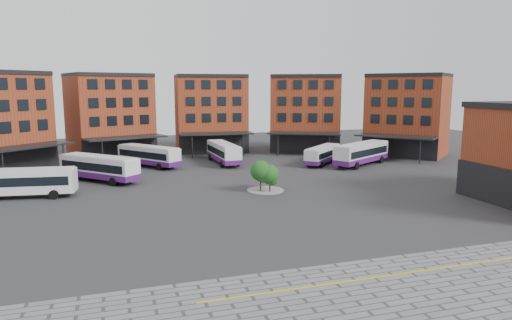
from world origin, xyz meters
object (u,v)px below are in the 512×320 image
object	(u,v)px
bus_a	(21,181)
bus_f	(362,153)
tree_island	(266,175)
bus_d	(223,152)
bus_e	(323,154)
bus_b	(99,168)
bus_c	(149,155)

from	to	relation	value
bus_a	bus_f	bearing A→B (deg)	-73.10
bus_a	bus_f	xyz separation A→B (m)	(47.37, 7.68, -0.02)
tree_island	bus_d	xyz separation A→B (m)	(-0.03, 21.39, -0.25)
bus_d	bus_e	world-z (taller)	bus_d
bus_f	tree_island	bearing A→B (deg)	-88.00
bus_d	bus_a	bearing A→B (deg)	-151.07
bus_a	bus_b	distance (m)	10.72
tree_island	bus_f	size ratio (longest dim) A/B	0.36
tree_island	bus_b	world-z (taller)	tree_island
bus_a	bus_f	distance (m)	47.99
tree_island	bus_a	world-z (taller)	tree_island
bus_b	bus_f	distance (m)	39.29
bus_e	bus_f	size ratio (longest dim) A/B	0.73
bus_c	bus_f	size ratio (longest dim) A/B	0.88
bus_a	bus_f	size ratio (longest dim) A/B	0.96
bus_b	bus_d	distance (m)	20.96
bus_c	bus_f	distance (m)	33.39
tree_island	bus_c	xyz separation A→B (m)	(-11.85, 21.78, -0.28)
bus_a	bus_d	world-z (taller)	bus_d
bus_f	bus_e	bearing A→B (deg)	-148.62
bus_c	bus_e	bearing A→B (deg)	-49.86
bus_c	bus_d	world-z (taller)	bus_d
tree_island	bus_d	world-z (taller)	tree_island
bus_a	bus_b	bearing A→B (deg)	-41.29
bus_c	tree_island	bearing A→B (deg)	-98.85
bus_c	bus_e	distance (m)	27.48
bus_e	bus_c	bearing A→B (deg)	-145.81
tree_island	bus_d	distance (m)	21.40
tree_island	bus_f	world-z (taller)	tree_island
bus_f	bus_c	bearing A→B (deg)	-135.80
bus_b	bus_e	distance (m)	34.09
bus_c	bus_f	world-z (taller)	bus_f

